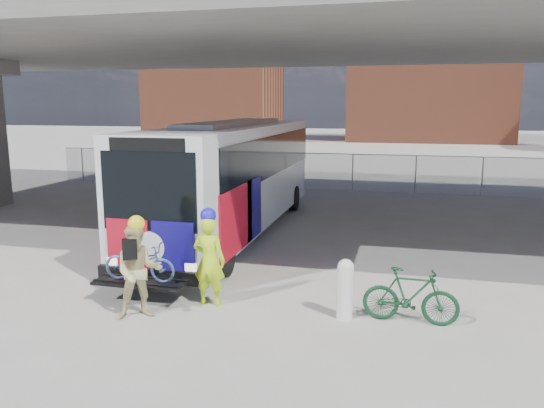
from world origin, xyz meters
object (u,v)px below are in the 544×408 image
(cyclist_tan, at_px, (138,270))
(bollard, at_px, (345,287))
(bus, at_px, (234,170))
(cyclist_hivis, at_px, (209,258))
(bike_parked, at_px, (411,296))

(cyclist_tan, bearing_deg, bollard, -16.67)
(bus, height_order, cyclist_tan, bus)
(bollard, distance_m, cyclist_hivis, 2.90)
(bus, height_order, bike_parked, bus)
(bollard, distance_m, bike_parked, 1.27)
(bollard, distance_m, cyclist_tan, 4.10)
(bus, bearing_deg, cyclist_tan, -87.03)
(bus, xyz_separation_m, cyclist_tan, (0.38, -7.35, -1.12))
(cyclist_hivis, bearing_deg, bollard, 179.94)
(bollard, bearing_deg, cyclist_tan, -166.70)
(bollard, relative_size, bike_parked, 0.67)
(bike_parked, bearing_deg, cyclist_tan, 103.54)
(bollard, bearing_deg, bus, 124.25)
(cyclist_hivis, relative_size, bike_parked, 1.14)
(cyclist_hivis, bearing_deg, cyclist_tan, 43.99)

